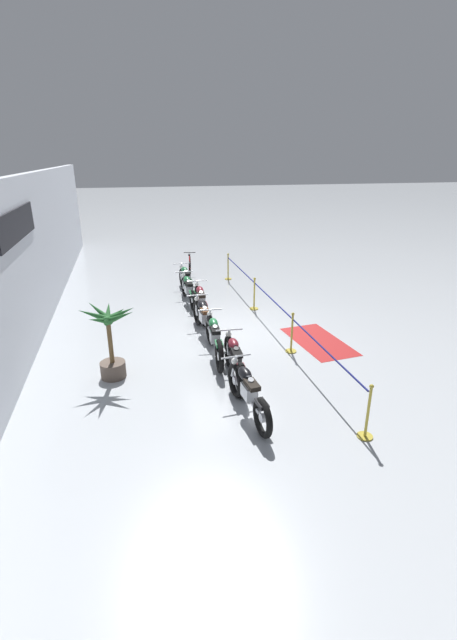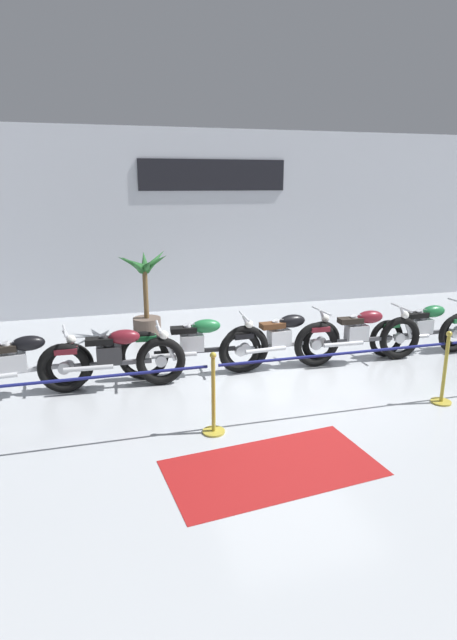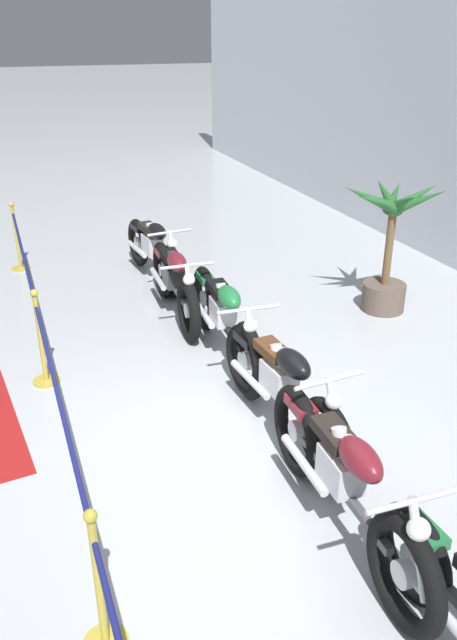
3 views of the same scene
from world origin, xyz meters
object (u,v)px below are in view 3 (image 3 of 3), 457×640
(stanchion_mid_left, at_px, (42,352))
(motorcycle_maroon_1, at_px, (174,282))
(stanchion_far_left, at_px, (40,329))
(potted_palm_left_of_row, at_px, (389,247))
(motorcycle_green_2, at_px, (224,319))
(motorcycle_maroon_4, at_px, (344,482))
(motorcycle_black_3, at_px, (282,387))
(stanchion_mid_right, at_px, (101,603))
(motorcycle_black_0, at_px, (154,249))

(stanchion_mid_left, bearing_deg, motorcycle_maroon_1, 122.42)
(stanchion_far_left, bearing_deg, potted_palm_left_of_row, 97.69)
(motorcycle_green_2, xyz_separation_m, potted_palm_left_of_row, (-0.51, 2.42, 0.37))
(motorcycle_maroon_4, height_order, stanchion_mid_left, stanchion_mid_left)
(motorcycle_maroon_1, height_order, potted_palm_left_of_row, potted_palm_left_of_row)
(motorcycle_maroon_1, bearing_deg, motorcycle_black_3, 4.01)
(motorcycle_maroon_1, xyz_separation_m, stanchion_mid_right, (4.41, -1.74, -0.11))
(motorcycle_green_2, bearing_deg, motorcycle_black_3, 0.08)
(motorcycle_black_3, relative_size, stanchion_mid_left, 2.10)
(motorcycle_black_0, xyz_separation_m, stanchion_mid_right, (5.75, -1.82, -0.11))
(motorcycle_maroon_1, bearing_deg, stanchion_mid_right, -21.56)
(stanchion_far_left, height_order, stanchion_mid_left, same)
(motorcycle_maroon_1, relative_size, stanchion_mid_left, 2.06)
(stanchion_mid_right, bearing_deg, stanchion_mid_left, 180.00)
(motorcycle_black_0, xyz_separation_m, motorcycle_maroon_1, (1.34, -0.08, 0.00))
(motorcycle_maroon_1, height_order, stanchion_far_left, stanchion_far_left)
(potted_palm_left_of_row, height_order, stanchion_mid_left, potted_palm_left_of_row)
(stanchion_far_left, bearing_deg, motorcycle_green_2, 92.21)
(motorcycle_maroon_4, bearing_deg, motorcycle_black_0, 179.59)
(stanchion_far_left, distance_m, stanchion_mid_right, 3.07)
(motorcycle_black_3, distance_m, stanchion_mid_left, 2.55)
(motorcycle_black_0, bearing_deg, motorcycle_maroon_4, -0.41)
(potted_palm_left_of_row, xyz_separation_m, stanchion_far_left, (0.59, -4.35, -0.12))
(motorcycle_black_0, distance_m, motorcycle_black_3, 4.10)
(motorcycle_black_0, relative_size, motorcycle_maroon_1, 0.98)
(motorcycle_maroon_1, bearing_deg, motorcycle_green_2, 8.46)
(motorcycle_black_0, relative_size, motorcycle_green_2, 0.88)
(stanchion_mid_right, bearing_deg, motorcycle_black_0, 162.40)
(motorcycle_green_2, distance_m, stanchion_mid_left, 1.95)
(motorcycle_maroon_1, bearing_deg, stanchion_mid_left, -57.58)
(motorcycle_maroon_1, bearing_deg, stanchion_far_left, -52.01)
(motorcycle_black_0, xyz_separation_m, motorcycle_green_2, (2.63, 0.11, 0.02))
(motorcycle_black_3, bearing_deg, motorcycle_maroon_4, -6.40)
(motorcycle_green_2, xyz_separation_m, stanchion_far_left, (0.07, -1.93, 0.25))
(stanchion_far_left, bearing_deg, motorcycle_black_0, 145.97)
(motorcycle_maroon_4, distance_m, stanchion_mid_left, 3.49)
(motorcycle_green_2, bearing_deg, potted_palm_left_of_row, 101.97)
(motorcycle_black_3, relative_size, stanchion_far_left, 0.21)
(motorcycle_maroon_1, height_order, stanchion_mid_left, stanchion_mid_left)
(motorcycle_maroon_4, bearing_deg, motorcycle_green_2, 176.97)
(motorcycle_black_3, relative_size, potted_palm_left_of_row, 1.27)
(motorcycle_black_0, height_order, motorcycle_black_3, same)
(motorcycle_black_0, relative_size, motorcycle_black_3, 0.97)
(motorcycle_maroon_1, distance_m, motorcycle_green_2, 1.30)
(motorcycle_black_3, bearing_deg, potted_palm_left_of_row, 129.37)
(motorcycle_maroon_1, relative_size, stanchion_far_left, 0.20)
(motorcycle_maroon_1, height_order, motorcycle_maroon_4, motorcycle_maroon_4)
(motorcycle_green_2, relative_size, stanchion_mid_left, 2.30)
(motorcycle_black_3, relative_size, stanchion_mid_right, 2.10)
(motorcycle_black_0, bearing_deg, potted_palm_left_of_row, 50.13)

